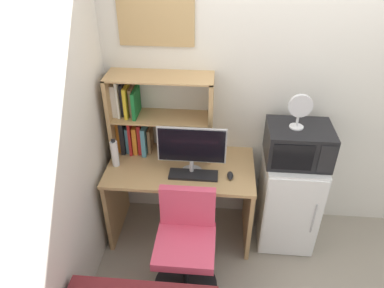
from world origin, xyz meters
TOP-DOWN VIEW (x-y plane):
  - wall_back at (0.40, 0.02)m, footprint 6.40×0.04m
  - wall_left at (-1.62, -1.60)m, footprint 0.04×4.40m
  - desk at (-0.92, -0.34)m, footprint 1.25×0.68m
  - hutch_bookshelf at (-1.25, -0.13)m, footprint 0.87×0.30m
  - monitor at (-0.82, -0.42)m, footprint 0.55×0.18m
  - keyboard at (-0.80, -0.47)m, footprint 0.40×0.14m
  - computer_mouse at (-0.50, -0.46)m, footprint 0.05×0.11m
  - water_bottle at (-1.48, -0.38)m, footprint 0.06×0.06m
  - mini_fridge at (0.03, -0.31)m, footprint 0.48×0.54m
  - microwave at (0.03, -0.30)m, footprint 0.51×0.41m
  - desk_fan at (-0.01, -0.31)m, footprint 0.18×0.11m
  - desk_chair at (-0.82, -0.91)m, footprint 0.52×0.52m
  - wall_corkboard at (-1.13, -0.01)m, footprint 0.59×0.02m

SIDE VIEW (x-z plane):
  - desk_chair at x=-0.82m, z-range -0.04..0.84m
  - mini_fridge at x=0.03m, z-range 0.00..0.88m
  - desk at x=-0.92m, z-range 0.15..0.92m
  - keyboard at x=-0.80m, z-range 0.77..0.79m
  - computer_mouse at x=-0.50m, z-range 0.77..0.81m
  - water_bottle at x=-1.48m, z-range 0.77..1.03m
  - monitor at x=-0.82m, z-range 0.81..1.24m
  - microwave at x=0.03m, z-range 0.88..1.18m
  - hutch_bookshelf at x=-1.25m, z-range 0.76..1.49m
  - wall_back at x=0.40m, z-range 0.00..2.60m
  - wall_left at x=-1.62m, z-range 0.00..2.60m
  - desk_fan at x=-0.01m, z-range 1.20..1.49m
  - wall_corkboard at x=-1.13m, z-range 1.71..2.19m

